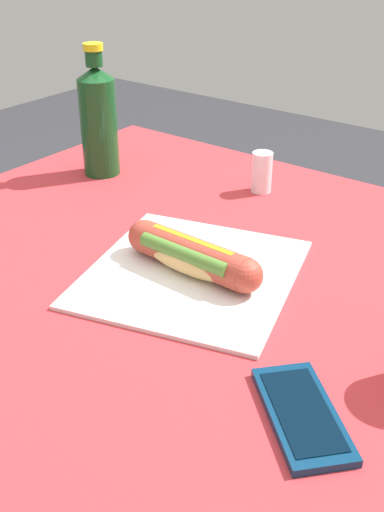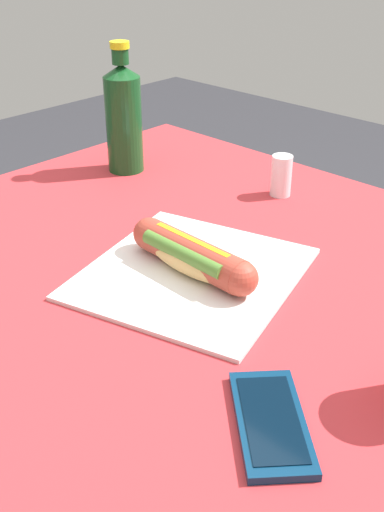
# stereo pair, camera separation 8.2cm
# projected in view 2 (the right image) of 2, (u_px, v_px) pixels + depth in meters

# --- Properties ---
(dining_table) EXTENTS (0.97, 0.92, 0.73)m
(dining_table) POSITION_uv_depth(u_px,v_px,m) (176.00, 350.00, 0.92)
(dining_table) COLOR brown
(dining_table) RESTS_ON ground
(paper_wrapper) EXTENTS (0.34, 0.35, 0.01)m
(paper_wrapper) POSITION_uv_depth(u_px,v_px,m) (192.00, 273.00, 0.83)
(paper_wrapper) COLOR silver
(paper_wrapper) RESTS_ON dining_table
(hot_dog) EXTENTS (0.22, 0.06, 0.05)m
(hot_dog) POSITION_uv_depth(u_px,v_px,m) (192.00, 256.00, 0.82)
(hot_dog) COLOR #DBB26B
(hot_dog) RESTS_ON paper_wrapper
(cell_phone) EXTENTS (0.15, 0.14, 0.01)m
(cell_phone) POSITION_uv_depth(u_px,v_px,m) (271.00, 422.00, 0.59)
(cell_phone) COLOR #0A2D4C
(cell_phone) RESTS_ON dining_table
(soda_bottle) EXTENTS (0.07, 0.07, 0.24)m
(soda_bottle) POSITION_uv_depth(u_px,v_px,m) (124.00, 116.00, 1.12)
(soda_bottle) COLOR #14471E
(soda_bottle) RESTS_ON dining_table
(salt_shaker) EXTENTS (0.04, 0.04, 0.07)m
(salt_shaker) POSITION_uv_depth(u_px,v_px,m) (281.00, 176.00, 1.05)
(salt_shaker) COLOR silver
(salt_shaker) RESTS_ON dining_table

